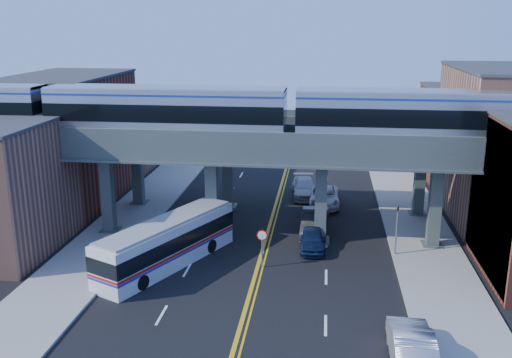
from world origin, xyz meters
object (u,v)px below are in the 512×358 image
car_lane_a (312,239)px  car_lane_c (324,197)px  stop_sign (262,242)px  car_parked_curb (412,347)px  traffic_signal (397,225)px  transit_bus (167,243)px  car_lane_b (315,222)px  car_lane_d (305,188)px  transit_train (167,111)px

car_lane_a → car_lane_c: (0.76, 10.22, 0.03)m
stop_sign → car_parked_curb: stop_sign is taller
traffic_signal → car_lane_c: 11.95m
stop_sign → car_lane_c: stop_sign is taller
car_lane_c → car_parked_curb: 24.20m
car_parked_curb → transit_bus: bearing=-33.2°
car_lane_a → car_lane_b: bearing=85.6°
traffic_signal → car_lane_d: traffic_signal is taller
transit_train → car_lane_b: (10.74, 1.62, -8.57)m
car_lane_a → car_lane_d: size_ratio=0.79×
car_lane_b → car_lane_d: bearing=98.4°
traffic_signal → car_parked_curb: size_ratio=0.74×
stop_sign → traffic_signal: size_ratio=0.64×
transit_bus → car_lane_a: size_ratio=2.62×
car_lane_a → car_parked_curb: (5.02, -13.60, 0.17)m
transit_train → car_parked_curb: transit_train is taller
car_lane_c → car_parked_curb: size_ratio=1.00×
car_lane_d → car_parked_curb: size_ratio=0.99×
stop_sign → transit_bus: 6.28m
stop_sign → car_lane_d: size_ratio=0.48×
transit_train → transit_bus: 9.66m
car_lane_a → car_lane_b: size_ratio=0.79×
transit_train → stop_sign: bearing=-33.8°
transit_bus → car_parked_curb: 17.44m
transit_train → car_lane_b: transit_train is taller
car_lane_a → car_lane_d: 12.74m
car_lane_d → car_parked_curb: 26.99m
car_lane_a → car_lane_c: bearing=83.2°
car_lane_b → car_lane_c: 7.18m
traffic_signal → car_lane_d: (-6.76, 13.25, -1.50)m
transit_train → car_lane_c: transit_train is taller
transit_train → car_lane_b: bearing=8.6°
car_lane_a → car_lane_c: size_ratio=0.78×
transit_bus → car_lane_d: (8.41, 16.58, -0.72)m
transit_bus → car_parked_curb: (14.47, -9.72, -0.60)m
traffic_signal → car_parked_curb: traffic_signal is taller
transit_bus → car_lane_d: size_ratio=2.08×
transit_train → car_parked_curb: (15.66, -15.05, -8.57)m
car_lane_b → car_lane_c: (0.66, 7.15, -0.14)m
car_lane_a → transit_train: bearing=169.6°
transit_train → car_parked_curb: size_ratio=9.48×
transit_train → car_lane_d: bearing=49.5°
transit_train → traffic_signal: 17.98m
stop_sign → transit_bus: bearing=-177.0°
transit_train → traffic_signal: size_ratio=12.83×
car_lane_a → car_parked_curb: car_parked_curb is taller
car_lane_d → car_parked_curb: (6.06, -26.30, 0.12)m
transit_train → transit_bus: transit_train is taller
stop_sign → transit_bus: (-6.27, -0.33, -0.25)m
transit_train → stop_sign: transit_train is taller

